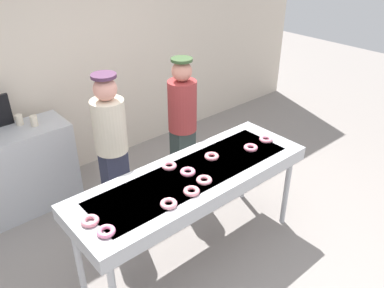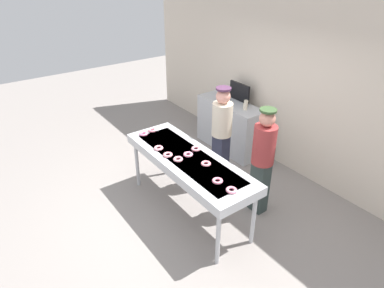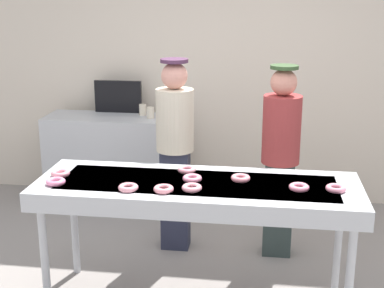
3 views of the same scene
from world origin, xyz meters
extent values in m
plane|color=gray|center=(0.00, 0.00, 0.00)|extent=(16.00, 16.00, 0.00)
cube|color=beige|center=(0.00, 2.21, 1.69)|extent=(8.00, 0.12, 3.39)
cube|color=#B7BABF|center=(0.00, 0.00, 0.86)|extent=(2.24, 0.75, 0.13)
cube|color=slate|center=(0.00, 0.00, 0.89)|extent=(1.90, 0.52, 0.08)
cylinder|color=#B7BABF|center=(-1.02, -0.29, 0.40)|extent=(0.06, 0.06, 0.80)
cylinder|color=#B7BABF|center=(1.02, -0.29, 0.40)|extent=(0.06, 0.06, 0.80)
cylinder|color=#B7BABF|center=(-1.02, 0.29, 0.40)|extent=(0.06, 0.06, 0.80)
cylinder|color=#B7BABF|center=(1.02, 0.29, 0.40)|extent=(0.06, 0.06, 0.80)
torus|color=pink|center=(-0.20, -0.21, 0.95)|extent=(0.17, 0.17, 0.04)
torus|color=pink|center=(0.93, -0.04, 0.95)|extent=(0.18, 0.18, 0.04)
torus|color=pink|center=(-0.04, 0.02, 0.95)|extent=(0.19, 0.19, 0.04)
torus|color=pink|center=(0.29, 0.08, 0.95)|extent=(0.15, 0.15, 0.04)
torus|color=pink|center=(-0.10, 0.20, 0.95)|extent=(0.16, 0.16, 0.04)
torus|color=pink|center=(-0.95, -0.17, 0.95)|extent=(0.17, 0.17, 0.04)
torus|color=pink|center=(-0.02, -0.16, 0.95)|extent=(0.16, 0.16, 0.04)
torus|color=pink|center=(-0.98, 0.00, 0.95)|extent=(0.16, 0.16, 0.04)
torus|color=pink|center=(0.69, -0.05, 0.95)|extent=(0.19, 0.19, 0.04)
torus|color=pink|center=(-0.43, -0.21, 0.95)|extent=(0.15, 0.15, 0.04)
cube|color=#2E3A38|center=(0.58, 0.85, 0.41)|extent=(0.24, 0.18, 0.83)
cylinder|color=#993333|center=(0.58, 0.85, 1.11)|extent=(0.31, 0.31, 0.56)
sphere|color=tan|center=(0.58, 0.85, 1.50)|extent=(0.21, 0.21, 0.21)
cylinder|color=#324B29|center=(0.58, 0.85, 1.62)|extent=(0.23, 0.23, 0.03)
cube|color=#26293D|center=(-0.30, 0.85, 0.45)|extent=(0.24, 0.18, 0.89)
cylinder|color=beige|center=(-0.30, 0.85, 1.16)|extent=(0.32, 0.32, 0.53)
sphere|color=#DC9482|center=(-0.30, 0.85, 1.53)|extent=(0.22, 0.22, 0.22)
cylinder|color=#492945|center=(-0.30, 0.85, 1.65)|extent=(0.23, 0.23, 0.03)
cube|color=#B7BABF|center=(-1.10, 1.76, 0.48)|extent=(1.41, 0.51, 0.96)
cylinder|color=beige|center=(-0.70, 1.74, 1.01)|extent=(0.07, 0.07, 0.11)
cylinder|color=beige|center=(-0.81, 1.87, 1.01)|extent=(0.07, 0.07, 0.11)
cube|color=black|center=(-1.10, 1.96, 1.13)|extent=(0.50, 0.04, 0.34)
camera|label=1|loc=(-1.84, -2.12, 2.81)|focal=36.31mm
camera|label=2|loc=(3.25, -2.30, 3.34)|focal=31.65mm
camera|label=3|loc=(0.45, -3.48, 2.21)|focal=50.53mm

